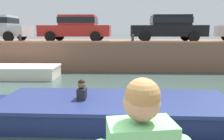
# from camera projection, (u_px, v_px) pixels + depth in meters

# --- Properties ---
(ground_plane) EXTENTS (400.00, 400.00, 0.00)m
(ground_plane) POSITION_uv_depth(u_px,v_px,m) (107.00, 100.00, 6.88)
(ground_plane) COLOR #384C47
(far_quay_wall) EXTENTS (60.00, 6.00, 1.56)m
(far_quay_wall) POSITION_uv_depth(u_px,v_px,m) (114.00, 52.00, 14.57)
(far_quay_wall) COLOR brown
(far_quay_wall) RESTS_ON ground
(far_wall_coping) EXTENTS (60.00, 0.24, 0.08)m
(far_wall_coping) POSITION_uv_depth(u_px,v_px,m) (112.00, 42.00, 11.59)
(far_wall_coping) COLOR #9F6C52
(far_wall_coping) RESTS_ON far_quay_wall
(boat_moored_west_cream) EXTENTS (5.77, 1.66, 0.56)m
(boat_moored_west_cream) POSITION_uv_depth(u_px,v_px,m) (1.00, 72.00, 10.26)
(boat_moored_west_cream) COLOR silver
(boat_moored_west_cream) RESTS_ON ground
(motorboat_passing) EXTENTS (6.80, 2.06, 1.02)m
(motorboat_passing) POSITION_uv_depth(u_px,v_px,m) (105.00, 110.00, 5.29)
(motorboat_passing) COLOR navy
(motorboat_passing) RESTS_ON ground
(car_left_inner_red) EXTENTS (4.24, 2.07, 1.54)m
(car_left_inner_red) POSITION_uv_depth(u_px,v_px,m) (77.00, 27.00, 13.22)
(car_left_inner_red) COLOR #B2231E
(car_left_inner_red) RESTS_ON far_quay_wall
(car_centre_black) EXTENTS (4.39, 2.04, 1.54)m
(car_centre_black) POSITION_uv_depth(u_px,v_px,m) (168.00, 27.00, 13.04)
(car_centre_black) COLOR black
(car_centre_black) RESTS_ON far_quay_wall
(mooring_bollard_west) EXTENTS (0.15, 0.15, 0.45)m
(mooring_bollard_west) POSITION_uv_depth(u_px,v_px,m) (20.00, 38.00, 11.85)
(mooring_bollard_west) COLOR #2D2B28
(mooring_bollard_west) RESTS_ON far_quay_wall
(mooring_bollard_mid) EXTENTS (0.15, 0.15, 0.45)m
(mooring_bollard_mid) POSITION_uv_depth(u_px,v_px,m) (133.00, 38.00, 11.65)
(mooring_bollard_mid) COLOR #2D2B28
(mooring_bollard_mid) RESTS_ON far_quay_wall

